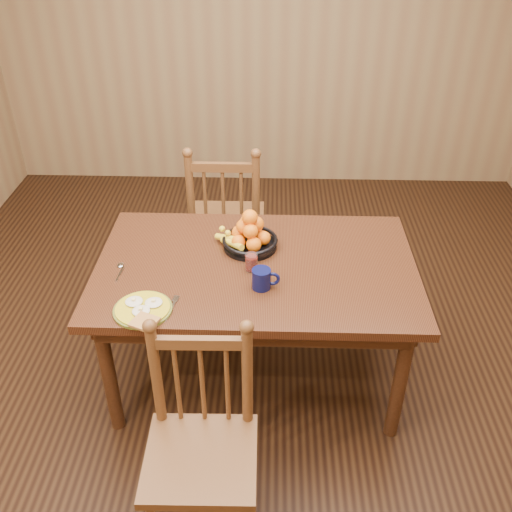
{
  "coord_description": "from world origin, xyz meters",
  "views": [
    {
      "loc": [
        0.07,
        -2.34,
        2.38
      ],
      "look_at": [
        0.0,
        0.0,
        0.8
      ],
      "focal_mm": 40.0,
      "sensor_mm": 36.0,
      "label": 1
    }
  ],
  "objects_px": {
    "chair_far": "(226,221)",
    "breakfast_plate": "(143,309)",
    "dining_table": "(256,278)",
    "chair_near": "(201,447)",
    "fruit_bowl": "(249,236)",
    "coffee_mug": "(262,279)"
  },
  "relations": [
    {
      "from": "coffee_mug",
      "to": "fruit_bowl",
      "type": "distance_m",
      "value": 0.36
    },
    {
      "from": "breakfast_plate",
      "to": "coffee_mug",
      "type": "distance_m",
      "value": 0.56
    },
    {
      "from": "dining_table",
      "to": "chair_far",
      "type": "relative_size",
      "value": 1.52
    },
    {
      "from": "breakfast_plate",
      "to": "fruit_bowl",
      "type": "bearing_deg",
      "value": 50.46
    },
    {
      "from": "dining_table",
      "to": "fruit_bowl",
      "type": "bearing_deg",
      "value": 104.72
    },
    {
      "from": "chair_far",
      "to": "fruit_bowl",
      "type": "height_order",
      "value": "chair_far"
    },
    {
      "from": "dining_table",
      "to": "chair_far",
      "type": "bearing_deg",
      "value": 104.76
    },
    {
      "from": "dining_table",
      "to": "breakfast_plate",
      "type": "relative_size",
      "value": 5.27
    },
    {
      "from": "chair_near",
      "to": "fruit_bowl",
      "type": "height_order",
      "value": "chair_near"
    },
    {
      "from": "dining_table",
      "to": "chair_near",
      "type": "relative_size",
      "value": 1.64
    },
    {
      "from": "dining_table",
      "to": "chair_near",
      "type": "distance_m",
      "value": 0.93
    },
    {
      "from": "dining_table",
      "to": "fruit_bowl",
      "type": "relative_size",
      "value": 4.94
    },
    {
      "from": "chair_near",
      "to": "breakfast_plate",
      "type": "height_order",
      "value": "chair_near"
    },
    {
      "from": "breakfast_plate",
      "to": "fruit_bowl",
      "type": "xyz_separation_m",
      "value": [
        0.45,
        0.55,
        0.05
      ]
    },
    {
      "from": "chair_far",
      "to": "fruit_bowl",
      "type": "distance_m",
      "value": 0.75
    },
    {
      "from": "dining_table",
      "to": "breakfast_plate",
      "type": "distance_m",
      "value": 0.63
    },
    {
      "from": "dining_table",
      "to": "coffee_mug",
      "type": "height_order",
      "value": "coffee_mug"
    },
    {
      "from": "dining_table",
      "to": "chair_near",
      "type": "xyz_separation_m",
      "value": [
        -0.19,
        -0.89,
        -0.19
      ]
    },
    {
      "from": "fruit_bowl",
      "to": "dining_table",
      "type": "bearing_deg",
      "value": -75.28
    },
    {
      "from": "chair_near",
      "to": "breakfast_plate",
      "type": "xyz_separation_m",
      "value": [
        -0.3,
        0.5,
        0.29
      ]
    },
    {
      "from": "chair_far",
      "to": "breakfast_plate",
      "type": "xyz_separation_m",
      "value": [
        -0.27,
        -1.21,
        0.25
      ]
    },
    {
      "from": "breakfast_plate",
      "to": "coffee_mug",
      "type": "xyz_separation_m",
      "value": [
        0.53,
        0.2,
        0.04
      ]
    }
  ]
}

